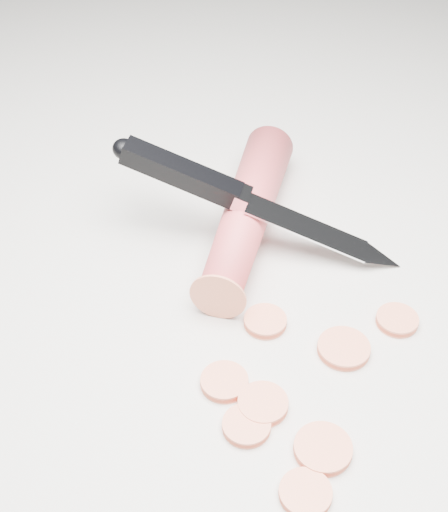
{
  "coord_description": "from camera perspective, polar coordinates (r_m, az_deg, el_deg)",
  "views": [
    {
      "loc": [
        -0.03,
        -0.36,
        0.41
      ],
      "look_at": [
        -0.03,
        0.05,
        0.02
      ],
      "focal_mm": 50.0,
      "sensor_mm": 36.0,
      "label": 1
    }
  ],
  "objects": [
    {
      "name": "carrot_slice_2",
      "position": [
        0.53,
        9.56,
        -7.31
      ],
      "size": [
        0.04,
        0.04,
        0.01
      ],
      "primitive_type": "cylinder",
      "color": "#F07752",
      "rests_on": "ground"
    },
    {
      "name": "carrot_slice_1",
      "position": [
        0.48,
        7.92,
        -15.03
      ],
      "size": [
        0.04,
        0.04,
        0.01
      ],
      "primitive_type": "cylinder",
      "color": "#F07752",
      "rests_on": "ground"
    },
    {
      "name": "ground",
      "position": [
        0.55,
        3.43,
        -5.29
      ],
      "size": [
        2.4,
        2.4,
        0.0
      ],
      "primitive_type": "plane",
      "color": "beige",
      "rests_on": "ground"
    },
    {
      "name": "carrot",
      "position": [
        0.61,
        1.87,
        3.51
      ],
      "size": [
        0.09,
        0.21,
        0.04
      ],
      "primitive_type": "cylinder",
      "rotation": [
        1.57,
        0.0,
        -0.24
      ],
      "color": "#D13B42",
      "rests_on": "ground"
    },
    {
      "name": "carrot_slice_0",
      "position": [
        0.49,
        3.13,
        -11.74
      ],
      "size": [
        0.03,
        0.03,
        0.01
      ],
      "primitive_type": "cylinder",
      "color": "#F07752",
      "rests_on": "ground"
    },
    {
      "name": "carrot_slice_4",
      "position": [
        0.56,
        13.68,
        -5.01
      ],
      "size": [
        0.03,
        0.03,
        0.01
      ],
      "primitive_type": "cylinder",
      "color": "#F07752",
      "rests_on": "ground"
    },
    {
      "name": "carrot_slice_7",
      "position": [
        0.51,
        0.03,
        -10.03
      ],
      "size": [
        0.03,
        0.03,
        0.01
      ],
      "primitive_type": "cylinder",
      "color": "#F07752",
      "rests_on": "ground"
    },
    {
      "name": "carrot_slice_5",
      "position": [
        0.54,
        3.32,
        -5.25
      ],
      "size": [
        0.03,
        0.03,
        0.01
      ],
      "primitive_type": "cylinder",
      "color": "#F07752",
      "rests_on": "ground"
    },
    {
      "name": "carrot_slice_3",
      "position": [
        0.49,
        1.81,
        -13.4
      ],
      "size": [
        0.03,
        0.03,
        0.01
      ],
      "primitive_type": "cylinder",
      "color": "#F07752",
      "rests_on": "ground"
    },
    {
      "name": "kitchen_knife",
      "position": [
        0.58,
        2.77,
        4.37
      ],
      "size": [
        0.25,
        0.09,
        0.09
      ],
      "primitive_type": null,
      "color": "silver",
      "rests_on": "ground"
    },
    {
      "name": "carrot_slice_6",
      "position": [
        0.46,
        6.53,
        -18.33
      ],
      "size": [
        0.03,
        0.03,
        0.01
      ],
      "primitive_type": "cylinder",
      "color": "#F07752",
      "rests_on": "ground"
    }
  ]
}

